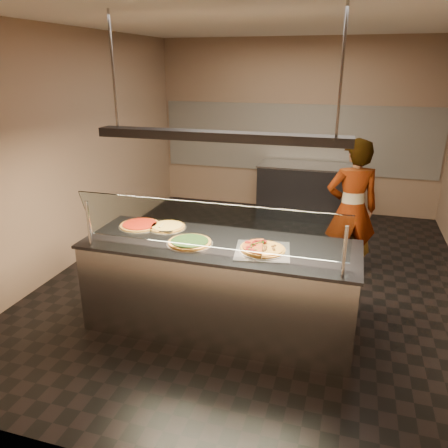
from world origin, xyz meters
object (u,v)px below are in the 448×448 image
(sneeze_guard, at_px, (208,226))
(pizza_tomato, at_px, (140,225))
(pizza_cheese, at_px, (167,226))
(serving_counter, at_px, (220,286))
(perforated_tray, at_px, (263,250))
(prep_table, at_px, (305,191))
(half_pizza_pepperoni, at_px, (252,246))
(heat_lamp_housing, at_px, (219,136))
(pizza_spinach, at_px, (190,242))
(half_pizza_sausage, at_px, (273,250))
(pizza_spatula, at_px, (164,227))
(worker, at_px, (351,210))

(sneeze_guard, distance_m, pizza_tomato, 1.14)
(pizza_tomato, bearing_deg, pizza_cheese, 6.23)
(serving_counter, height_order, perforated_tray, perforated_tray)
(perforated_tray, height_order, pizza_cheese, pizza_cheese)
(perforated_tray, height_order, prep_table, perforated_tray)
(half_pizza_pepperoni, relative_size, pizza_tomato, 0.98)
(perforated_tray, bearing_deg, serving_counter, 170.34)
(sneeze_guard, bearing_deg, serving_counter, 90.00)
(prep_table, bearing_deg, heat_lamp_housing, -95.99)
(half_pizza_pepperoni, distance_m, pizza_spinach, 0.61)
(half_pizza_sausage, relative_size, pizza_tomato, 0.98)
(serving_counter, distance_m, heat_lamp_housing, 1.48)
(half_pizza_sausage, relative_size, pizza_spatula, 1.89)
(sneeze_guard, relative_size, worker, 1.38)
(half_pizza_pepperoni, bearing_deg, pizza_spatula, 165.83)
(serving_counter, distance_m, half_pizza_sausage, 0.73)
(half_pizza_sausage, relative_size, pizza_cheese, 1.09)
(perforated_tray, relative_size, pizza_spatula, 2.45)
(pizza_spinach, distance_m, pizza_cheese, 0.51)
(pizza_tomato, xyz_separation_m, prep_table, (1.35, 3.57, -0.48))
(half_pizza_sausage, height_order, pizza_spatula, half_pizza_sausage)
(pizza_cheese, height_order, pizza_spatula, pizza_spatula)
(pizza_tomato, xyz_separation_m, worker, (2.15, 1.39, -0.07))
(pizza_cheese, distance_m, pizza_tomato, 0.30)
(pizza_cheese, relative_size, pizza_tomato, 0.90)
(pizza_spatula, distance_m, prep_table, 3.78)
(half_pizza_sausage, bearing_deg, perforated_tray, -179.86)
(half_pizza_sausage, distance_m, pizza_spinach, 0.80)
(sneeze_guard, distance_m, pizza_spatula, 0.88)
(half_pizza_pepperoni, xyz_separation_m, prep_table, (0.06, 3.85, -0.50))
(serving_counter, xyz_separation_m, worker, (1.20, 1.60, 0.41))
(perforated_tray, height_order, worker, worker)
(half_pizza_sausage, height_order, pizza_spinach, half_pizza_sausage)
(sneeze_guard, relative_size, half_pizza_sausage, 5.53)
(perforated_tray, height_order, pizza_tomato, pizza_tomato)
(pizza_spatula, bearing_deg, heat_lamp_housing, -15.09)
(half_pizza_pepperoni, bearing_deg, prep_table, 89.10)
(half_pizza_sausage, relative_size, heat_lamp_housing, 0.19)
(half_pizza_sausage, height_order, pizza_cheese, half_pizza_sausage)
(perforated_tray, relative_size, half_pizza_sausage, 1.30)
(serving_counter, relative_size, pizza_cheese, 6.61)
(pizza_cheese, distance_m, prep_table, 3.72)
(serving_counter, bearing_deg, worker, 53.18)
(pizza_spinach, bearing_deg, prep_table, 80.23)
(pizza_cheese, relative_size, pizza_spatula, 1.74)
(pizza_cheese, xyz_separation_m, pizza_spatula, (-0.01, -0.07, 0.01))
(worker, bearing_deg, half_pizza_sausage, 51.37)
(half_pizza_sausage, bearing_deg, prep_table, 92.01)
(pizza_spatula, xyz_separation_m, prep_table, (1.06, 3.60, -0.49))
(prep_table, height_order, worker, worker)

